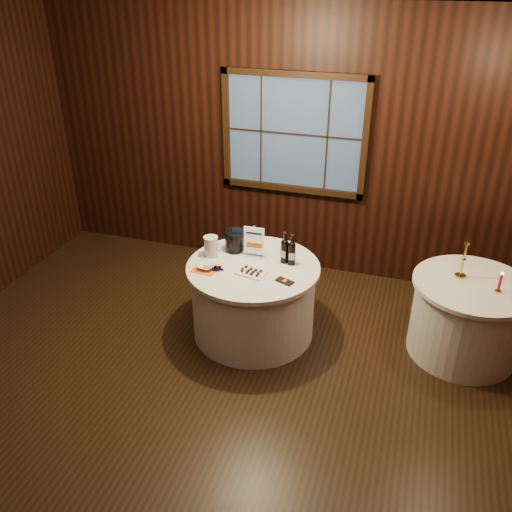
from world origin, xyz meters
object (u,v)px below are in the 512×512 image
(port_bottle_right, at_px, (292,252))
(glass_pitcher, at_px, (211,246))
(grape_bunch, at_px, (217,269))
(cracker_bowl, at_px, (206,266))
(brass_candlestick, at_px, (463,264))
(chocolate_plate, at_px, (251,272))
(side_table, at_px, (466,318))
(main_table, at_px, (253,299))
(port_bottle_left, at_px, (285,249))
(red_candle, at_px, (500,284))
(chocolate_box, at_px, (285,281))
(sign_stand, at_px, (254,246))
(ice_bucket, at_px, (235,240))

(port_bottle_right, distance_m, glass_pitcher, 0.79)
(grape_bunch, relative_size, cracker_bowl, 1.13)
(port_bottle_right, relative_size, brass_candlestick, 0.87)
(chocolate_plate, xyz_separation_m, brass_candlestick, (1.85, 0.53, 0.11))
(side_table, distance_m, chocolate_plate, 2.06)
(main_table, xyz_separation_m, grape_bunch, (-0.29, -0.19, 0.40))
(port_bottle_left, bearing_deg, brass_candlestick, 22.35)
(red_candle, bearing_deg, port_bottle_right, -177.78)
(cracker_bowl, bearing_deg, port_bottle_right, 23.96)
(cracker_bowl, distance_m, brass_candlestick, 2.36)
(main_table, height_order, port_bottle_right, port_bottle_right)
(chocolate_box, distance_m, brass_candlestick, 1.63)
(side_table, xyz_separation_m, sign_stand, (-2.05, -0.11, 0.49))
(main_table, xyz_separation_m, chocolate_box, (0.36, -0.20, 0.39))
(brass_candlestick, bearing_deg, red_candle, -28.87)
(side_table, distance_m, brass_candlestick, 0.53)
(sign_stand, distance_m, cracker_bowl, 0.53)
(ice_bucket, bearing_deg, brass_candlestick, 3.91)
(glass_pitcher, xyz_separation_m, brass_candlestick, (2.33, 0.32, 0.03))
(side_table, distance_m, grape_bunch, 2.38)
(main_table, relative_size, sign_stand, 3.93)
(chocolate_box, relative_size, grape_bunch, 0.92)
(main_table, distance_m, grape_bunch, 0.53)
(main_table, relative_size, glass_pitcher, 6.26)
(port_bottle_right, bearing_deg, main_table, -173.87)
(port_bottle_right, relative_size, glass_pitcher, 1.52)
(brass_candlestick, bearing_deg, sign_stand, -174.17)
(port_bottle_right, relative_size, red_candle, 1.56)
(chocolate_plate, height_order, brass_candlestick, brass_candlestick)
(port_bottle_left, xyz_separation_m, ice_bucket, (-0.53, 0.08, -0.03))
(glass_pitcher, bearing_deg, sign_stand, 23.20)
(side_table, distance_m, cracker_bowl, 2.49)
(side_table, distance_m, ice_bucket, 2.32)
(sign_stand, bearing_deg, red_candle, -1.12)
(chocolate_box, bearing_deg, brass_candlestick, 42.81)
(chocolate_box, xyz_separation_m, brass_candlestick, (1.51, 0.58, 0.12))
(main_table, height_order, red_candle, red_candle)
(chocolate_box, distance_m, glass_pitcher, 0.86)
(sign_stand, bearing_deg, chocolate_box, -44.75)
(brass_candlestick, bearing_deg, glass_pitcher, -172.19)
(port_bottle_right, distance_m, cracker_bowl, 0.82)
(ice_bucket, bearing_deg, port_bottle_left, -8.61)
(main_table, bearing_deg, brass_candlestick, 11.53)
(grape_bunch, bearing_deg, ice_bucket, 86.72)
(grape_bunch, xyz_separation_m, cracker_bowl, (-0.11, -0.00, 0.00))
(port_bottle_left, relative_size, brass_candlestick, 0.89)
(cracker_bowl, distance_m, red_candle, 2.63)
(main_table, xyz_separation_m, ice_bucket, (-0.27, 0.24, 0.50))
(chocolate_plate, xyz_separation_m, chocolate_box, (0.34, -0.05, -0.01))
(main_table, relative_size, port_bottle_right, 4.12)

